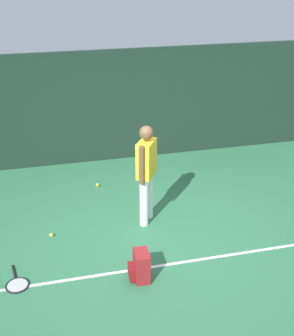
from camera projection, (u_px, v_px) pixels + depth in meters
ground_plane at (153, 235)px, 7.08m from camera, size 12.00×12.00×0.00m
back_fence at (118, 106)px, 9.17m from camera, size 10.00×0.10×2.34m
court_line at (166, 265)px, 6.40m from camera, size 9.00×0.05×0.00m
tennis_player at (146, 169)px, 7.02m from camera, size 0.40×0.46×1.70m
tennis_racket at (17, 284)px, 6.02m from camera, size 0.37×0.63×0.03m
backpack at (140, 267)px, 6.04m from camera, size 0.29×0.31×0.44m
tennis_ball_near_player at (51, 235)px, 7.01m from camera, size 0.07×0.07×0.07m
tennis_ball_by_fence at (97, 185)px, 8.50m from camera, size 0.07×0.07×0.07m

